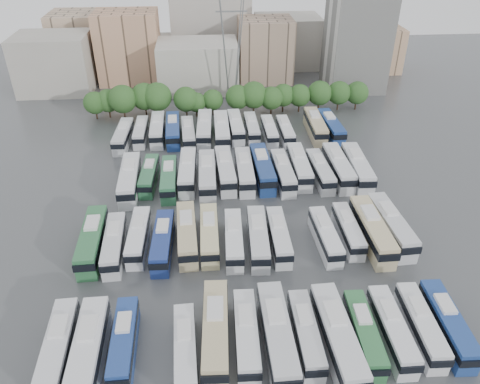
{
  "coord_description": "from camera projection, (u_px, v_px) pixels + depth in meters",
  "views": [
    {
      "loc": [
        -5.05,
        -58.49,
        42.52
      ],
      "look_at": [
        0.1,
        3.77,
        3.0
      ],
      "focal_mm": 35.0,
      "sensor_mm": 36.0,
      "label": 1
    }
  ],
  "objects": [
    {
      "name": "ground",
      "position": [
        241.0,
        221.0,
        72.35
      ],
      "size": [
        220.0,
        220.0,
        0.0
      ],
      "primitive_type": "plane",
      "color": "#424447",
      "rests_on": "ground"
    },
    {
      "name": "tree_line",
      "position": [
        220.0,
        97.0,
        105.42
      ],
      "size": [
        64.86,
        7.72,
        8.07
      ],
      "color": "black",
      "rests_on": "ground"
    },
    {
      "name": "city_buildings",
      "position": [
        192.0,
        46.0,
        128.14
      ],
      "size": [
        102.0,
        35.0,
        20.0
      ],
      "color": "#9E998E",
      "rests_on": "ground"
    },
    {
      "name": "apartment_tower",
      "position": [
        357.0,
        37.0,
        116.62
      ],
      "size": [
        14.0,
        14.0,
        26.0
      ],
      "primitive_type": "cube",
      "color": "silver",
      "rests_on": "ground"
    },
    {
      "name": "electricity_pylon",
      "position": [
        231.0,
        23.0,
        104.62
      ],
      "size": [
        9.0,
        6.91,
        33.83
      ],
      "color": "slate",
      "rests_on": "ground"
    },
    {
      "name": "bus_r0_s0",
      "position": [
        59.0,
        348.0,
        49.79
      ],
      "size": [
        3.07,
        12.04,
        3.75
      ],
      "rotation": [
        0.0,
        0.0,
        0.04
      ],
      "color": "silver",
      "rests_on": "ground"
    },
    {
      "name": "bus_r0_s1",
      "position": [
        88.0,
        353.0,
        49.06
      ],
      "size": [
        3.12,
        13.26,
        4.14
      ],
      "rotation": [
        0.0,
        0.0,
        0.02
      ],
      "color": "silver",
      "rests_on": "ground"
    },
    {
      "name": "bus_r0_s2",
      "position": [
        124.0,
        342.0,
        50.65
      ],
      "size": [
        2.57,
        11.04,
        3.45
      ],
      "rotation": [
        0.0,
        0.0,
        0.02
      ],
      "color": "navy",
      "rests_on": "ground"
    },
    {
      "name": "bus_r0_s4",
      "position": [
        185.0,
        349.0,
        49.89
      ],
      "size": [
        2.77,
        10.88,
        3.39
      ],
      "rotation": [
        0.0,
        0.0,
        0.04
      ],
      "color": "silver",
      "rests_on": "ground"
    },
    {
      "name": "bus_r0_s5",
      "position": [
        216.0,
        331.0,
        51.53
      ],
      "size": [
        3.43,
        13.1,
        4.07
      ],
      "rotation": [
        0.0,
        0.0,
        -0.05
      ],
      "color": "#C2B285",
      "rests_on": "ground"
    },
    {
      "name": "bus_r0_s6",
      "position": [
        246.0,
        335.0,
        51.36
      ],
      "size": [
        2.85,
        11.53,
        3.6
      ],
      "rotation": [
        0.0,
        0.0,
        -0.03
      ],
      "color": "silver",
      "rests_on": "ground"
    },
    {
      "name": "bus_r0_s7",
      "position": [
        277.0,
        335.0,
        51.03
      ],
      "size": [
        3.03,
        13.36,
        4.18
      ],
      "rotation": [
        0.0,
        0.0,
        0.01
      ],
      "color": "silver",
      "rests_on": "ground"
    },
    {
      "name": "bus_r0_s8",
      "position": [
        306.0,
        334.0,
        51.61
      ],
      "size": [
        2.47,
        11.05,
        3.46
      ],
      "rotation": [
        0.0,
        0.0,
        -0.01
      ],
      "color": "silver",
      "rests_on": "ground"
    },
    {
      "name": "bus_r0_s9",
      "position": [
        337.0,
        337.0,
        50.75
      ],
      "size": [
        3.4,
        13.53,
        4.22
      ],
      "rotation": [
        0.0,
        0.0,
        0.03
      ],
      "color": "silver",
      "rests_on": "ground"
    },
    {
      "name": "bus_r0_s10",
      "position": [
        364.0,
        333.0,
        51.69
      ],
      "size": [
        2.81,
        10.98,
        3.42
      ],
      "rotation": [
        0.0,
        0.0,
        -0.04
      ],
      "color": "#31723F",
      "rests_on": "ground"
    },
    {
      "name": "bus_r0_s11",
      "position": [
        392.0,
        329.0,
        52.07
      ],
      "size": [
        2.57,
        11.29,
        3.54
      ],
      "rotation": [
        0.0,
        0.0,
        -0.01
      ],
      "color": "silver",
      "rests_on": "ground"
    },
    {
      "name": "bus_r0_s12",
      "position": [
        421.0,
        325.0,
        52.61
      ],
      "size": [
        2.78,
        11.18,
        3.48
      ],
      "rotation": [
        0.0,
        0.0,
        -0.03
      ],
      "color": "silver",
      "rests_on": "ground"
    },
    {
      "name": "bus_r0_s13",
      "position": [
        447.0,
        323.0,
        52.73
      ],
      "size": [
        2.89,
        11.61,
        3.62
      ],
      "rotation": [
        0.0,
        0.0,
        -0.03
      ],
      "color": "navy",
      "rests_on": "ground"
    },
    {
      "name": "bus_r1_s0",
      "position": [
        92.0,
        240.0,
        65.2
      ],
      "size": [
        3.16,
        12.98,
        4.05
      ],
      "rotation": [
        0.0,
        0.0,
        0.03
      ],
      "color": "#2E6B3E",
      "rests_on": "ground"
    },
    {
      "name": "bus_r1_s1",
      "position": [
        114.0,
        244.0,
        64.8
      ],
      "size": [
        3.03,
        11.69,
        3.64
      ],
      "rotation": [
        0.0,
        0.0,
        0.04
      ],
      "color": "silver",
      "rests_on": "ground"
    },
    {
      "name": "bus_r1_s2",
      "position": [
        138.0,
        236.0,
        66.36
      ],
      "size": [
        2.72,
        11.28,
        3.52
      ],
      "rotation": [
        0.0,
        0.0,
        -0.02
      ],
      "color": "silver",
      "rests_on": "ground"
    },
    {
      "name": "bus_r1_s3",
      "position": [
        163.0,
        241.0,
        65.26
      ],
      "size": [
        2.97,
        11.8,
        3.68
      ],
      "rotation": [
        0.0,
        0.0,
        -0.04
      ],
      "color": "navy",
      "rests_on": "ground"
    },
    {
      "name": "bus_r1_s4",
      "position": [
        187.0,
        234.0,
        66.6
      ],
      "size": [
        3.25,
        12.49,
        3.88
      ],
      "rotation": [
        0.0,
        0.0,
        0.05
      ],
      "color": "tan",
      "rests_on": "ground"
    },
    {
      "name": "bus_r1_s5",
      "position": [
        209.0,
        234.0,
        66.65
      ],
      "size": [
        2.64,
        11.73,
        3.67
      ],
      "rotation": [
        0.0,
        0.0,
        -0.01
      ],
      "color": "beige",
      "rests_on": "ground"
    },
    {
      "name": "bus_r1_s6",
      "position": [
        234.0,
        239.0,
        65.81
      ],
      "size": [
        2.89,
        11.38,
        3.54
      ],
      "rotation": [
        0.0,
        0.0,
        -0.04
      ],
      "color": "white",
      "rests_on": "ground"
    },
    {
      "name": "bus_r1_s7",
      "position": [
        258.0,
        238.0,
        65.93
      ],
      "size": [
        3.16,
        12.06,
        3.75
      ],
      "rotation": [
        0.0,
        0.0,
        -0.05
      ],
      "color": "silver",
      "rests_on": "ground"
    },
    {
      "name": "bus_r1_s8",
      "position": [
        279.0,
        236.0,
        66.41
      ],
      "size": [
        2.54,
        11.2,
        3.51
      ],
      "rotation": [
        0.0,
        0.0,
        -0.01
      ],
      "color": "silver",
      "rests_on": "ground"
    },
    {
      "name": "bus_r1_s10",
      "position": [
        325.0,
        236.0,
        66.49
      ],
      "size": [
        2.78,
        11.18,
        3.49
      ],
      "rotation": [
        0.0,
        0.0,
        0.03
      ],
      "color": "silver",
      "rests_on": "ground"
    },
    {
      "name": "bus_r1_s11",
      "position": [
        348.0,
        230.0,
        67.7
      ],
      "size": [
        2.45,
        10.85,
        3.4
      ],
      "rotation": [
        0.0,
        0.0,
        -0.01
      ],
      "color": "silver",
      "rests_on": "ground"
    },
    {
      "name": "bus_r1_s12",
      "position": [
        372.0,
        230.0,
        67.01
      ],
      "size": [
        3.08,
        13.52,
        4.23
      ],
      "rotation": [
        0.0,
        0.0,
        0.01
      ],
      "color": "#CEBD8D",
      "rests_on": "ground"
    },
    {
      "name": "bus_r1_s13",
      "position": [
        391.0,
        225.0,
        68.08
      ],
      "size": [
        3.53,
        13.25,
        4.12
      ],
      "rotation": [
        0.0,
        0.0,
        0.05
      ],
      "color": "silver",
      "rests_on": "ground"
    },
    {
      "name": "bus_r2_s1",
      "position": [
        130.0,
        179.0,
        79.14
      ],
      "size": [
        3.38,
        13.64,
        4.25
      ],
      "rotation": [
        0.0,
        0.0,
        0.03
      ],
      "color": "silver",
      "rests_on": "ground"
    },
    {
      "name": "bus_r2_s2",
      "position": [
        149.0,
        175.0,
        80.97
      ],
      "size": [
        2.98,
        11.15,
        3.46
      ],
      "rotation": [
        0.0,
        0.0,
        -0.05
      ],
      "color": "#2D6B43",
      "rests_on": "ground"
    },
    {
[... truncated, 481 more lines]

